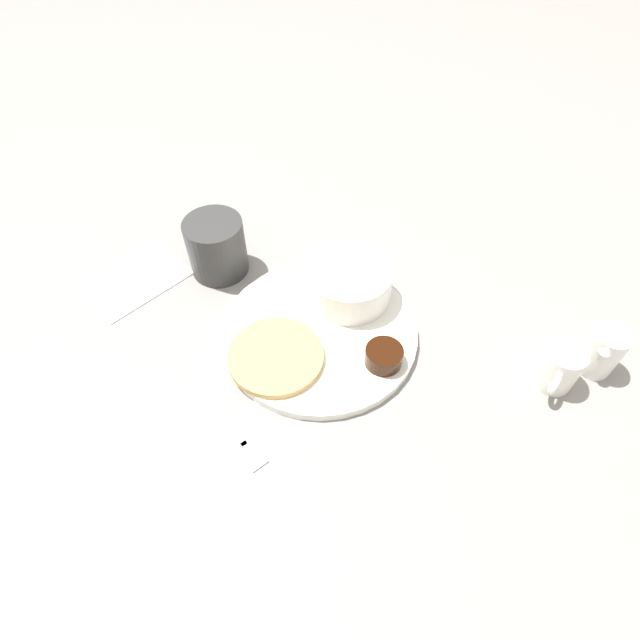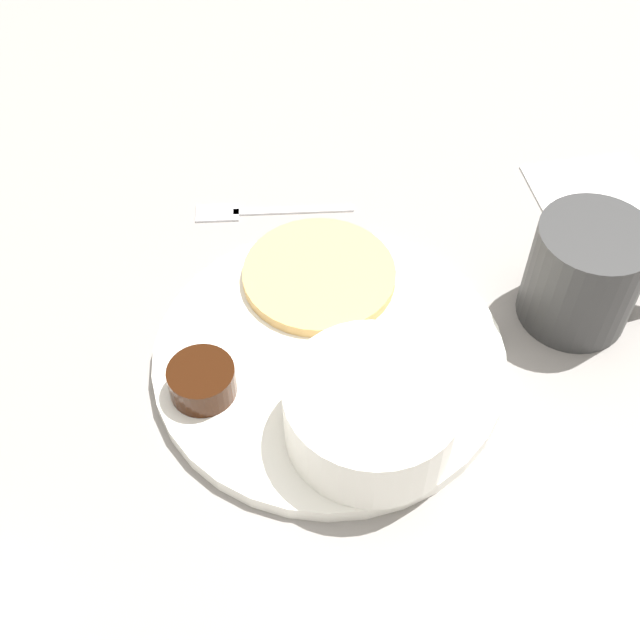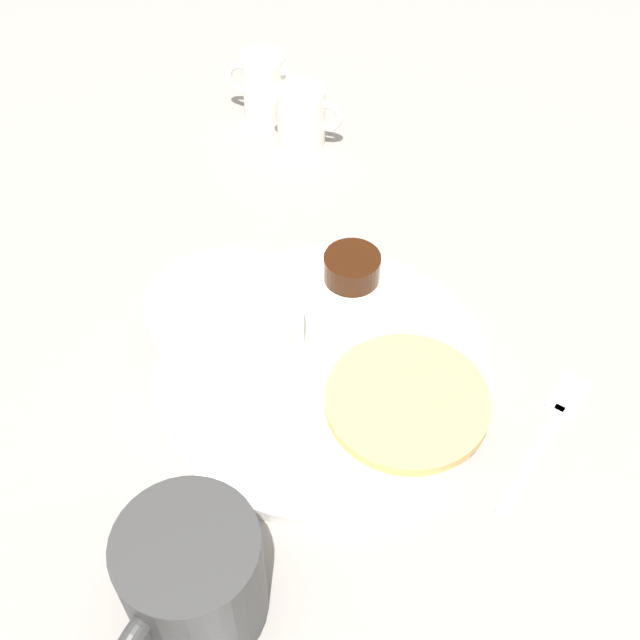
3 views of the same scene
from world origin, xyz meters
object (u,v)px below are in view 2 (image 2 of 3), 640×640
at_px(bowl, 376,408).
at_px(fork, 255,211).
at_px(plate, 329,356).
at_px(coffee_mug, 587,274).

bearing_deg(bowl, fork, -179.47).
bearing_deg(fork, plate, -0.25).
relative_size(plate, coffee_mug, 2.27).
bearing_deg(coffee_mug, fork, -135.61).
xyz_separation_m(plate, bowl, (0.07, 0.00, 0.03)).
bearing_deg(bowl, plate, -177.64).
bearing_deg(fork, bowl, 0.53).
relative_size(plate, fork, 1.92).
height_order(bowl, fork, bowl).
bearing_deg(coffee_mug, plate, -97.40).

